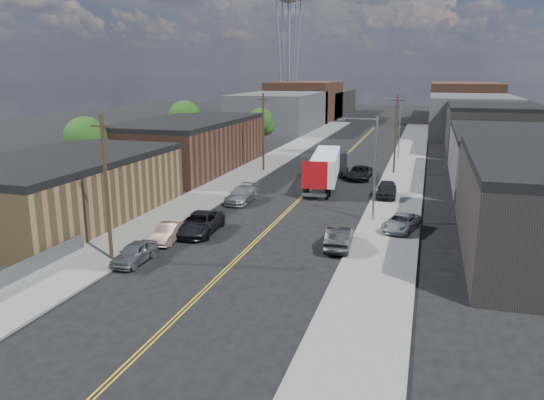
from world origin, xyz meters
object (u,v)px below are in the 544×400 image
Objects in this scene: car_left_a at (135,253)px; car_left_b at (168,233)px; car_right_lot_c at (387,189)px; semi_truck at (328,166)px; car_left_c at (199,223)px; car_ahead_truck at (360,173)px; car_left_d at (242,195)px; car_right_oncoming at (339,238)px; car_right_lot_a at (401,222)px.

car_left_a is 0.99× the size of car_left_b.
semi_truck is at bearing 144.61° from car_right_lot_c.
car_left_c is 27.47m from car_ahead_truck.
car_right_lot_c is at bearing -40.46° from semi_truck.
car_left_d is 0.96× the size of car_ahead_truck.
car_left_d reaches higher than car_left_b.
car_right_oncoming is (12.78, 6.95, 0.11)m from car_left_a.
car_ahead_truck reaches higher than car_right_lot_a.
car_left_b is at bearing -129.83° from car_right_lot_c.
car_left_a is 35.03m from car_ahead_truck.
car_right_oncoming is 1.05× the size of car_right_lot_a.
car_ahead_truck is (-3.92, 9.30, -0.20)m from car_right_lot_c.
semi_truck is 2.77× the size of car_ahead_truck.
car_right_lot_a is 21.71m from car_ahead_truck.
car_ahead_truck is (9.71, 15.01, 0.00)m from car_left_d.
car_left_c is at bearing -6.69° from car_right_oncoming.
car_right_lot_c reaches higher than car_right_oncoming.
car_right_lot_c reaches higher than car_left_b.
car_left_a is at bearing -129.70° from car_right_lot_a.
car_ahead_truck is (9.50, 25.77, -0.05)m from car_left_c.
car_left_d is (1.19, 18.28, 0.07)m from car_left_a.
car_left_c is (-6.50, -21.03, -1.44)m from semi_truck.
car_left_a is at bearing -104.50° from car_left_c.
car_right_oncoming is 26.41m from car_ahead_truck.
car_ahead_truck reaches higher than car_left_a.
car_left_c is at bearing -148.47° from car_right_lot_a.
car_right_lot_a is (9.00, -16.13, -1.46)m from semi_truck.
car_left_c reaches higher than car_left_b.
car_left_a is 7.66m from car_left_c.
car_right_lot_c is at bearing 114.15° from car_right_lot_a.
car_left_b is 0.75× the size of car_ahead_truck.
car_ahead_truck is at bearing 72.43° from car_left_a.
car_left_c is 1.11× the size of car_left_d.
car_ahead_truck is at bearing 64.59° from car_left_b.
semi_truck reaches higher than car_ahead_truck.
car_right_oncoming is at bearing -43.39° from car_left_d.
semi_truck is 3.20× the size of car_right_lot_c.
semi_truck is at bearing 67.12° from car_left_b.
car_left_a is 0.86× the size of car_right_lot_c.
semi_truck is 3.68× the size of car_left_b.
car_right_lot_c is at bearing 23.69° from car_left_d.
car_left_d is 16.77m from car_right_lot_a.
car_right_lot_a is (16.90, 12.43, 0.10)m from car_left_a.
car_left_b is 0.71× the size of car_left_c.
car_left_d is (1.19, 13.40, 0.08)m from car_left_b.
car_ahead_truck reaches higher than car_left_b.
car_right_lot_c is at bearing 46.86° from car_left_c.
car_left_d reaches higher than car_right_lot_a.
car_right_oncoming is at bearing 4.77° from car_left_b.
car_ahead_truck is at bearing 65.80° from car_left_c.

